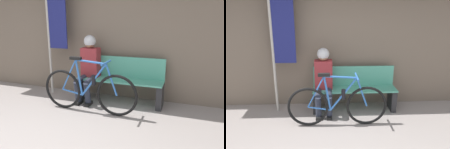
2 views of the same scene
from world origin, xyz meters
The scene contains 5 objects.
storefront_wall centered at (0.00, 2.49, 1.66)m, with size 12.00×0.56×3.20m.
park_bench_near centered at (0.53, 2.15, 0.41)m, with size 1.63×0.42×0.86m.
bicycle centered at (0.17, 1.52, 0.39)m, with size 1.72×0.40×0.95m.
person_seated centered at (-0.07, 2.05, 0.73)m, with size 0.34×0.59×1.27m.
banner_pole centered at (-0.86, 2.14, 1.49)m, with size 0.45×0.05×2.34m.
Camera 2 is at (0.00, -1.92, 1.97)m, focal length 35.00 mm.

